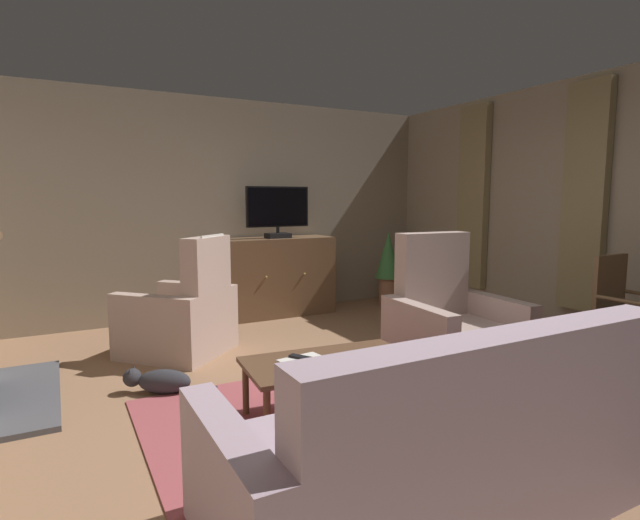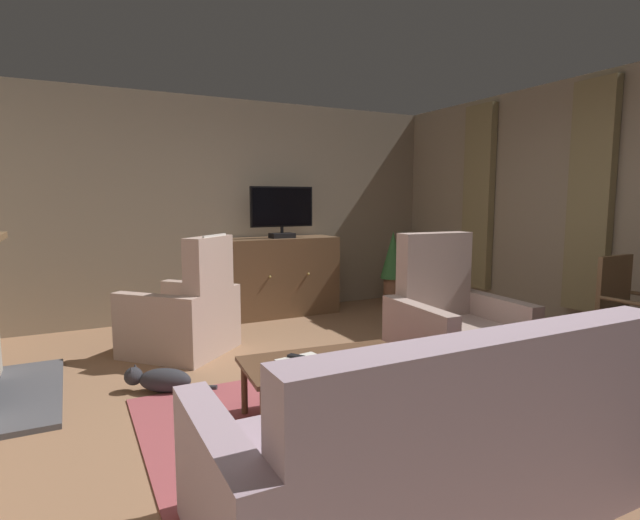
{
  "view_description": "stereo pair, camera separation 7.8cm",
  "coord_description": "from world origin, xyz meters",
  "px_view_note": "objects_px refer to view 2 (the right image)",
  "views": [
    {
      "loc": [
        -1.9,
        -2.94,
        1.47
      ],
      "look_at": [
        -0.13,
        0.35,
        1.01
      ],
      "focal_mm": 27.86,
      "sensor_mm": 36.0,
      "label": 1
    },
    {
      "loc": [
        -1.83,
        -2.98,
        1.47
      ],
      "look_at": [
        -0.13,
        0.35,
        1.01
      ],
      "focal_mm": 27.86,
      "sensor_mm": 36.0,
      "label": 2
    }
  ],
  "objects_px": {
    "tv_cabinet": "(281,278)",
    "tv_remote": "(299,358)",
    "armchair_near_window": "(453,332)",
    "side_chair_beside_plant": "(628,314)",
    "cat": "(161,380)",
    "coffee_table": "(328,365)",
    "folded_newspaper": "(302,360)",
    "armchair_beside_cabinet": "(185,317)",
    "television": "(282,211)",
    "sofa_floral": "(444,450)",
    "potted_plant_on_hearth_side": "(393,263)"
  },
  "relations": [
    {
      "from": "coffee_table",
      "to": "side_chair_beside_plant",
      "type": "xyz_separation_m",
      "value": [
        2.57,
        -0.42,
        0.17
      ]
    },
    {
      "from": "potted_plant_on_hearth_side",
      "to": "cat",
      "type": "height_order",
      "value": "potted_plant_on_hearth_side"
    },
    {
      "from": "tv_remote",
      "to": "armchair_beside_cabinet",
      "type": "relative_size",
      "value": 0.14
    },
    {
      "from": "sofa_floral",
      "to": "coffee_table",
      "type": "bearing_deg",
      "value": 90.19
    },
    {
      "from": "armchair_near_window",
      "to": "potted_plant_on_hearth_side",
      "type": "distance_m",
      "value": 2.73
    },
    {
      "from": "television",
      "to": "armchair_near_window",
      "type": "xyz_separation_m",
      "value": [
        0.46,
        -2.61,
        -0.97
      ]
    },
    {
      "from": "coffee_table",
      "to": "television",
      "type": "bearing_deg",
      "value": 73.04
    },
    {
      "from": "folded_newspaper",
      "to": "armchair_beside_cabinet",
      "type": "bearing_deg",
      "value": 93.45
    },
    {
      "from": "sofa_floral",
      "to": "armchair_near_window",
      "type": "bearing_deg",
      "value": 46.88
    },
    {
      "from": "coffee_table",
      "to": "sofa_floral",
      "type": "xyz_separation_m",
      "value": [
        0.0,
        -1.15,
        -0.05
      ]
    },
    {
      "from": "tv_cabinet",
      "to": "tv_remote",
      "type": "distance_m",
      "value": 3.05
    },
    {
      "from": "side_chair_beside_plant",
      "to": "armchair_near_window",
      "type": "bearing_deg",
      "value": 149.83
    },
    {
      "from": "side_chair_beside_plant",
      "to": "potted_plant_on_hearth_side",
      "type": "distance_m",
      "value": 3.18
    },
    {
      "from": "armchair_near_window",
      "to": "side_chair_beside_plant",
      "type": "xyz_separation_m",
      "value": [
        1.22,
        -0.71,
        0.18
      ]
    },
    {
      "from": "tv_cabinet",
      "to": "tv_remote",
      "type": "xyz_separation_m",
      "value": [
        -1.05,
        -2.86,
        -0.05
      ]
    },
    {
      "from": "television",
      "to": "potted_plant_on_hearth_side",
      "type": "bearing_deg",
      "value": -5.04
    },
    {
      "from": "coffee_table",
      "to": "folded_newspaper",
      "type": "height_order",
      "value": "folded_newspaper"
    },
    {
      "from": "tv_remote",
      "to": "coffee_table",
      "type": "bearing_deg",
      "value": 28.43
    },
    {
      "from": "cat",
      "to": "folded_newspaper",
      "type": "bearing_deg",
      "value": -49.74
    },
    {
      "from": "tv_cabinet",
      "to": "sofa_floral",
      "type": "distance_m",
      "value": 4.2
    },
    {
      "from": "armchair_beside_cabinet",
      "to": "armchair_near_window",
      "type": "xyz_separation_m",
      "value": [
        1.9,
        -1.6,
        0.01
      ]
    },
    {
      "from": "sofa_floral",
      "to": "cat",
      "type": "bearing_deg",
      "value": 113.81
    },
    {
      "from": "coffee_table",
      "to": "folded_newspaper",
      "type": "relative_size",
      "value": 3.91
    },
    {
      "from": "tv_cabinet",
      "to": "armchair_beside_cabinet",
      "type": "height_order",
      "value": "armchair_beside_cabinet"
    },
    {
      "from": "coffee_table",
      "to": "armchair_near_window",
      "type": "relative_size",
      "value": 1.0
    },
    {
      "from": "armchair_beside_cabinet",
      "to": "folded_newspaper",
      "type": "bearing_deg",
      "value": -77.95
    },
    {
      "from": "sofa_floral",
      "to": "cat",
      "type": "height_order",
      "value": "sofa_floral"
    },
    {
      "from": "armchair_beside_cabinet",
      "to": "cat",
      "type": "height_order",
      "value": "armchair_beside_cabinet"
    },
    {
      "from": "sofa_floral",
      "to": "side_chair_beside_plant",
      "type": "bearing_deg",
      "value": 15.83
    },
    {
      "from": "television",
      "to": "cat",
      "type": "distance_m",
      "value": 2.92
    },
    {
      "from": "sofa_floral",
      "to": "tv_cabinet",
      "type": "bearing_deg",
      "value": 77.88
    },
    {
      "from": "coffee_table",
      "to": "armchair_near_window",
      "type": "distance_m",
      "value": 1.38
    },
    {
      "from": "armchair_near_window",
      "to": "side_chair_beside_plant",
      "type": "bearing_deg",
      "value": -30.17
    },
    {
      "from": "tv_cabinet",
      "to": "coffee_table",
      "type": "bearing_deg",
      "value": -106.67
    },
    {
      "from": "coffee_table",
      "to": "tv_remote",
      "type": "distance_m",
      "value": 0.2
    },
    {
      "from": "folded_newspaper",
      "to": "tv_remote",
      "type": "bearing_deg",
      "value": 88.12
    },
    {
      "from": "television",
      "to": "potted_plant_on_hearth_side",
      "type": "relative_size",
      "value": 0.8
    },
    {
      "from": "tv_cabinet",
      "to": "potted_plant_on_hearth_side",
      "type": "relative_size",
      "value": 1.38
    },
    {
      "from": "sofa_floral",
      "to": "cat",
      "type": "distance_m",
      "value": 2.33
    },
    {
      "from": "tv_remote",
      "to": "armchair_near_window",
      "type": "xyz_separation_m",
      "value": [
        1.51,
        0.19,
        -0.06
      ]
    },
    {
      "from": "cat",
      "to": "armchair_near_window",
      "type": "bearing_deg",
      "value": -16.67
    },
    {
      "from": "armchair_near_window",
      "to": "coffee_table",
      "type": "bearing_deg",
      "value": -167.95
    },
    {
      "from": "coffee_table",
      "to": "cat",
      "type": "xyz_separation_m",
      "value": [
        -0.93,
        0.97,
        -0.27
      ]
    },
    {
      "from": "television",
      "to": "armchair_near_window",
      "type": "relative_size",
      "value": 0.7
    },
    {
      "from": "folded_newspaper",
      "to": "cat",
      "type": "xyz_separation_m",
      "value": [
        -0.77,
        0.91,
        -0.31
      ]
    },
    {
      "from": "armchair_near_window",
      "to": "cat",
      "type": "bearing_deg",
      "value": 163.33
    },
    {
      "from": "television",
      "to": "armchair_beside_cabinet",
      "type": "bearing_deg",
      "value": -144.66
    },
    {
      "from": "tv_remote",
      "to": "cat",
      "type": "bearing_deg",
      "value": -170.41
    },
    {
      "from": "coffee_table",
      "to": "tv_remote",
      "type": "relative_size",
      "value": 6.89
    },
    {
      "from": "television",
      "to": "armchair_beside_cabinet",
      "type": "xyz_separation_m",
      "value": [
        -1.43,
        -1.02,
        -0.98
      ]
    }
  ]
}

